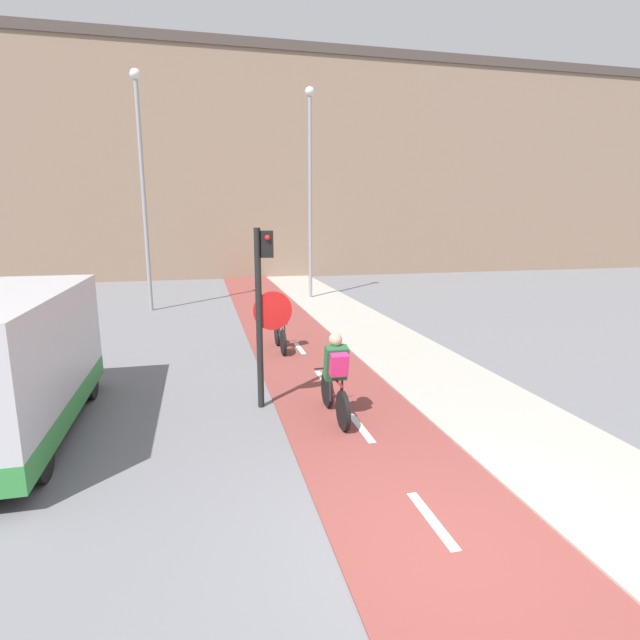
{
  "coord_description": "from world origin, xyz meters",
  "views": [
    {
      "loc": [
        -2.34,
        -3.99,
        3.27
      ],
      "look_at": [
        0.0,
        5.78,
        1.2
      ],
      "focal_mm": 28.0,
      "sensor_mm": 36.0,
      "label": 1
    }
  ],
  "objects_px": {
    "street_lamp_sidewalk": "(310,176)",
    "cyclist_near": "(336,378)",
    "cyclist_far": "(280,325)",
    "van": "(1,369)",
    "traffic_light_pole": "(264,299)",
    "street_lamp_far": "(142,171)"
  },
  "relations": [
    {
      "from": "street_lamp_sidewalk",
      "to": "cyclist_near",
      "type": "height_order",
      "value": "street_lamp_sidewalk"
    },
    {
      "from": "cyclist_far",
      "to": "van",
      "type": "height_order",
      "value": "van"
    },
    {
      "from": "street_lamp_far",
      "to": "cyclist_far",
      "type": "distance_m",
      "value": 8.58
    },
    {
      "from": "traffic_light_pole",
      "to": "van",
      "type": "relative_size",
      "value": 0.67
    },
    {
      "from": "traffic_light_pole",
      "to": "street_lamp_far",
      "type": "distance_m",
      "value": 10.99
    },
    {
      "from": "street_lamp_sidewalk",
      "to": "cyclist_far",
      "type": "xyz_separation_m",
      "value": [
        -2.51,
        -7.9,
        -4.21
      ]
    },
    {
      "from": "cyclist_near",
      "to": "cyclist_far",
      "type": "bearing_deg",
      "value": 92.61
    },
    {
      "from": "street_lamp_far",
      "to": "van",
      "type": "distance_m",
      "value": 11.29
    },
    {
      "from": "traffic_light_pole",
      "to": "cyclist_far",
      "type": "bearing_deg",
      "value": 77.15
    },
    {
      "from": "street_lamp_sidewalk",
      "to": "van",
      "type": "relative_size",
      "value": 1.76
    },
    {
      "from": "street_lamp_sidewalk",
      "to": "cyclist_near",
      "type": "bearing_deg",
      "value": -100.51
    },
    {
      "from": "cyclist_near",
      "to": "van",
      "type": "distance_m",
      "value": 5.03
    },
    {
      "from": "cyclist_far",
      "to": "van",
      "type": "distance_m",
      "value": 6.28
    },
    {
      "from": "street_lamp_sidewalk",
      "to": "traffic_light_pole",
      "type": "bearing_deg",
      "value": -106.12
    },
    {
      "from": "street_lamp_sidewalk",
      "to": "cyclist_near",
      "type": "distance_m",
      "value": 13.29
    },
    {
      "from": "street_lamp_far",
      "to": "van",
      "type": "bearing_deg",
      "value": -96.14
    },
    {
      "from": "traffic_light_pole",
      "to": "cyclist_near",
      "type": "height_order",
      "value": "traffic_light_pole"
    },
    {
      "from": "cyclist_near",
      "to": "van",
      "type": "relative_size",
      "value": 0.35
    },
    {
      "from": "street_lamp_far",
      "to": "cyclist_far",
      "type": "height_order",
      "value": "street_lamp_far"
    },
    {
      "from": "traffic_light_pole",
      "to": "street_lamp_far",
      "type": "relative_size",
      "value": 0.39
    },
    {
      "from": "street_lamp_sidewalk",
      "to": "cyclist_far",
      "type": "distance_m",
      "value": 9.3
    },
    {
      "from": "traffic_light_pole",
      "to": "street_lamp_sidewalk",
      "type": "height_order",
      "value": "street_lamp_sidewalk"
    }
  ]
}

